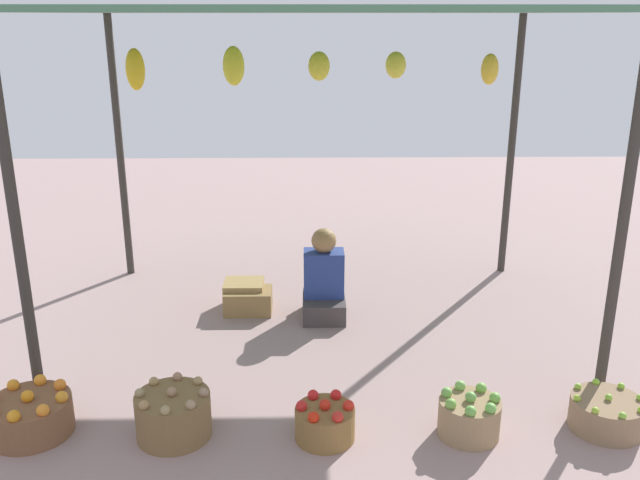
{
  "coord_description": "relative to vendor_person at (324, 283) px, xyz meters",
  "views": [
    {
      "loc": [
        -0.08,
        -5.25,
        2.47
      ],
      "look_at": [
        0.0,
        -0.64,
        0.95
      ],
      "focal_mm": 38.41,
      "sensor_mm": 36.0,
      "label": 1
    }
  ],
  "objects": [
    {
      "name": "ground_plane",
      "position": [
        -0.05,
        -0.16,
        -0.3
      ],
      "size": [
        14.0,
        14.0,
        0.0
      ],
      "primitive_type": "plane",
      "color": "gray"
    },
    {
      "name": "wooden_crate_stacked_rear",
      "position": [
        -0.7,
        0.18,
        -0.18
      ],
      "size": [
        0.34,
        0.3,
        0.25
      ],
      "primitive_type": "cube",
      "color": "#A5844D",
      "rests_on": "ground"
    },
    {
      "name": "vendor_person",
      "position": [
        0.0,
        0.0,
        0.0
      ],
      "size": [
        0.36,
        0.44,
        0.78
      ],
      "color": "#423B3B",
      "rests_on": "ground"
    },
    {
      "name": "basket_green_apples",
      "position": [
        0.85,
        -1.78,
        -0.17
      ],
      "size": [
        0.38,
        0.38,
        0.3
      ],
      "color": "#957954",
      "rests_on": "ground"
    },
    {
      "name": "market_stall_structure",
      "position": [
        -0.06,
        -0.16,
        2.07
      ],
      "size": [
        4.04,
        2.74,
        2.52
      ],
      "color": "#38332D",
      "rests_on": "ground"
    },
    {
      "name": "wooden_crate_near_vendor",
      "position": [
        -0.66,
        0.09,
        -0.2
      ],
      "size": [
        0.41,
        0.29,
        0.2
      ],
      "primitive_type": "cube",
      "color": "olive",
      "rests_on": "ground"
    },
    {
      "name": "basket_potatoes",
      "position": [
        -0.96,
        -1.75,
        -0.15
      ],
      "size": [
        0.46,
        0.46,
        0.33
      ],
      "color": "brown",
      "rests_on": "ground"
    },
    {
      "name": "basket_red_tomatoes",
      "position": [
        -0.03,
        -1.8,
        -0.19
      ],
      "size": [
        0.37,
        0.37,
        0.27
      ],
      "color": "olive",
      "rests_on": "ground"
    },
    {
      "name": "basket_limes",
      "position": [
        1.73,
        -1.72,
        -0.2
      ],
      "size": [
        0.45,
        0.45,
        0.24
      ],
      "color": "#8B6F51",
      "rests_on": "ground"
    },
    {
      "name": "basket_oranges",
      "position": [
        -1.85,
        -1.71,
        -0.18
      ],
      "size": [
        0.51,
        0.51,
        0.29
      ],
      "color": "brown",
      "rests_on": "ground"
    }
  ]
}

